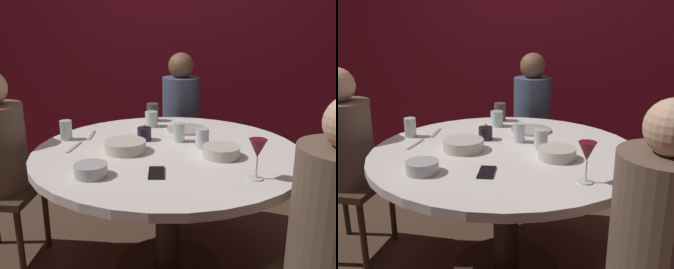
{
  "view_description": "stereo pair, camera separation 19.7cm",
  "coord_description": "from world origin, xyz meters",
  "views": [
    {
      "loc": [
        0.19,
        -1.88,
        1.38
      ],
      "look_at": [
        0.0,
        0.0,
        0.82
      ],
      "focal_mm": 40.71,
      "sensor_mm": 36.0,
      "label": 1
    },
    {
      "loc": [
        0.38,
        -1.85,
        1.38
      ],
      "look_at": [
        0.0,
        0.0,
        0.82
      ],
      "focal_mm": 40.71,
      "sensor_mm": 36.0,
      "label": 2
    }
  ],
  "objects": [
    {
      "name": "cup_by_right_diner",
      "position": [
        -0.59,
        0.11,
        0.79
      ],
      "size": [
        0.07,
        0.07,
        0.11
      ],
      "primitive_type": "cylinder",
      "color": "silver",
      "rests_on": "dining_table"
    },
    {
      "name": "candle_holder",
      "position": [
        -0.15,
        0.15,
        0.77
      ],
      "size": [
        0.08,
        0.08,
        0.09
      ],
      "color": "black",
      "rests_on": "dining_table"
    },
    {
      "name": "bowl_salad_center",
      "position": [
        0.27,
        -0.09,
        0.76
      ],
      "size": [
        0.18,
        0.18,
        0.06
      ],
      "primitive_type": "cylinder",
      "color": "beige",
      "rests_on": "dining_table"
    },
    {
      "name": "bowl_small_white",
      "position": [
        -0.21,
        -0.06,
        0.76
      ],
      "size": [
        0.21,
        0.21,
        0.06
      ],
      "primitive_type": "cylinder",
      "color": "beige",
      "rests_on": "dining_table"
    },
    {
      "name": "dining_table",
      "position": [
        0.0,
        0.0,
        0.59
      ],
      "size": [
        1.4,
        1.4,
        0.74
      ],
      "color": "silver",
      "rests_on": "ground"
    },
    {
      "name": "wine_glass",
      "position": [
        0.41,
        -0.36,
        0.86
      ],
      "size": [
        0.08,
        0.08,
        0.18
      ],
      "color": "silver",
      "rests_on": "dining_table"
    },
    {
      "name": "cup_center_front",
      "position": [
        0.05,
        0.14,
        0.79
      ],
      "size": [
        0.06,
        0.06,
        0.11
      ],
      "primitive_type": "cylinder",
      "color": "silver",
      "rests_on": "dining_table"
    },
    {
      "name": "cup_near_candle",
      "position": [
        -0.16,
        0.58,
        0.8
      ],
      "size": [
        0.08,
        0.08,
        0.12
      ],
      "primitive_type": "cylinder",
      "color": "#4C4742",
      "rests_on": "dining_table"
    },
    {
      "name": "bowl_serving_large",
      "position": [
        -0.3,
        -0.39,
        0.76
      ],
      "size": [
        0.14,
        0.14,
        0.05
      ],
      "primitive_type": "cylinder",
      "color": "#B7B7BC",
      "rests_on": "dining_table"
    },
    {
      "name": "seated_diner_back",
      "position": [
        0.0,
        1.0,
        0.71
      ],
      "size": [
        0.4,
        0.4,
        1.16
      ],
      "rotation": [
        0.0,
        0.0,
        4.71
      ],
      "color": "#3F2D1E",
      "rests_on": "ground"
    },
    {
      "name": "back_wall",
      "position": [
        0.0,
        1.68,
        1.3
      ],
      "size": [
        6.0,
        0.1,
        2.6
      ],
      "primitive_type": "cube",
      "color": "maroon",
      "rests_on": "ground"
    },
    {
      "name": "cup_by_left_diner",
      "position": [
        -0.15,
        0.44,
        0.78
      ],
      "size": [
        0.08,
        0.08,
        0.1
      ],
      "primitive_type": "cylinder",
      "color": "silver",
      "rests_on": "dining_table"
    },
    {
      "name": "fork_near_plate",
      "position": [
        -0.47,
        0.2,
        0.74
      ],
      "size": [
        0.04,
        0.18,
        0.01
      ],
      "primitive_type": "cube",
      "rotation": [
        0.0,
        0.0,
        0.11
      ],
      "color": "#B7B7BC",
      "rests_on": "dining_table"
    },
    {
      "name": "knife_near_plate",
      "position": [
        -0.5,
        -0.03,
        0.74
      ],
      "size": [
        0.03,
        0.18,
        0.01
      ],
      "primitive_type": "cube",
      "rotation": [
        0.0,
        0.0,
        -0.06
      ],
      "color": "#B7B7BC",
      "rests_on": "dining_table"
    },
    {
      "name": "cell_phone",
      "position": [
        -0.02,
        -0.34,
        0.74
      ],
      "size": [
        0.08,
        0.15,
        0.01
      ],
      "primitive_type": "cube",
      "rotation": [
        0.0,
        0.0,
        0.11
      ],
      "color": "black",
      "rests_on": "dining_table"
    },
    {
      "name": "dinner_plate",
      "position": [
        0.08,
        0.37,
        0.74
      ],
      "size": [
        0.25,
        0.25,
        0.01
      ],
      "primitive_type": "cylinder",
      "color": "#B2ADA3",
      "rests_on": "dining_table"
    },
    {
      "name": "cup_far_edge",
      "position": [
        0.18,
        0.04,
        0.79
      ],
      "size": [
        0.07,
        0.07,
        0.1
      ],
      "primitive_type": "cylinder",
      "color": "silver",
      "rests_on": "dining_table"
    }
  ]
}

